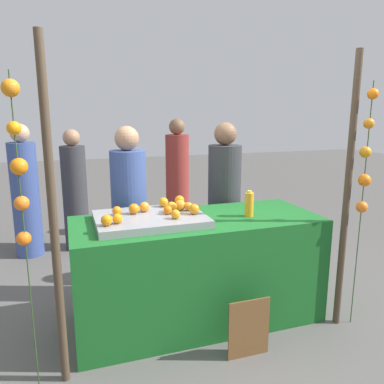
% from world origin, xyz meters
% --- Properties ---
extents(ground_plane, '(24.00, 24.00, 0.00)m').
position_xyz_m(ground_plane, '(0.00, 0.00, 0.00)').
color(ground_plane, '#565451').
extents(stall_counter, '(2.10, 0.84, 0.92)m').
position_xyz_m(stall_counter, '(0.00, 0.00, 0.46)').
color(stall_counter, '#196023').
rests_on(stall_counter, ground_plane).
extents(orange_tray, '(0.88, 0.65, 0.06)m').
position_xyz_m(orange_tray, '(-0.41, 0.02, 0.95)').
color(orange_tray, gray).
rests_on(orange_tray, stall_counter).
extents(orange_0, '(0.08, 0.08, 0.08)m').
position_xyz_m(orange_0, '(-0.69, -0.13, 1.02)').
color(orange_0, orange).
rests_on(orange_0, orange_tray).
extents(orange_1, '(0.09, 0.09, 0.09)m').
position_xyz_m(orange_1, '(-0.08, 0.27, 1.03)').
color(orange_1, orange).
rests_on(orange_1, orange_tray).
extents(orange_2, '(0.09, 0.09, 0.09)m').
position_xyz_m(orange_2, '(-0.21, 0.06, 1.03)').
color(orange_2, orange).
rests_on(orange_2, orange_tray).
extents(orange_3, '(0.07, 0.07, 0.07)m').
position_xyz_m(orange_3, '(-0.26, 0.01, 1.02)').
color(orange_3, orange).
rests_on(orange_3, orange_tray).
extents(orange_4, '(0.08, 0.08, 0.08)m').
position_xyz_m(orange_4, '(-0.43, 0.14, 1.03)').
color(orange_4, orange).
rests_on(orange_4, orange_tray).
extents(orange_5, '(0.09, 0.09, 0.09)m').
position_xyz_m(orange_5, '(-0.52, 0.10, 1.03)').
color(orange_5, orange).
rests_on(orange_5, orange_tray).
extents(orange_6, '(0.07, 0.07, 0.07)m').
position_xyz_m(orange_6, '(-0.66, 0.11, 1.02)').
color(orange_6, orange).
rests_on(orange_6, orange_tray).
extents(orange_7, '(0.07, 0.07, 0.07)m').
position_xyz_m(orange_7, '(-0.24, -0.14, 1.02)').
color(orange_7, orange).
rests_on(orange_7, orange_tray).
extents(orange_8, '(0.09, 0.09, 0.09)m').
position_xyz_m(orange_8, '(-0.77, -0.16, 1.03)').
color(orange_8, orange).
rests_on(orange_8, orange_tray).
extents(orange_9, '(0.09, 0.09, 0.09)m').
position_xyz_m(orange_9, '(-0.05, -0.06, 1.03)').
color(orange_9, orange).
rests_on(orange_9, orange_tray).
extents(orange_10, '(0.08, 0.08, 0.08)m').
position_xyz_m(orange_10, '(-0.23, 0.26, 1.02)').
color(orange_10, orange).
rests_on(orange_10, orange_tray).
extents(orange_11, '(0.07, 0.07, 0.07)m').
position_xyz_m(orange_11, '(-0.06, 0.06, 1.02)').
color(orange_11, orange).
rests_on(orange_11, orange_tray).
extents(orange_12, '(0.09, 0.09, 0.09)m').
position_xyz_m(orange_12, '(-0.13, 0.09, 1.03)').
color(orange_12, orange).
rests_on(orange_12, orange_tray).
extents(juice_bottle, '(0.08, 0.08, 0.23)m').
position_xyz_m(juice_bottle, '(0.44, -0.07, 1.03)').
color(juice_bottle, orange).
rests_on(juice_bottle, stall_counter).
extents(chalkboard_sign, '(0.33, 0.03, 0.47)m').
position_xyz_m(chalkboard_sign, '(0.18, -0.63, 0.22)').
color(chalkboard_sign, brown).
rests_on(chalkboard_sign, ground_plane).
extents(vendor_left, '(0.34, 0.34, 1.68)m').
position_xyz_m(vendor_left, '(-0.48, 0.63, 0.78)').
color(vendor_left, '#384C8C').
rests_on(vendor_left, ground_plane).
extents(vendor_right, '(0.34, 0.34, 1.70)m').
position_xyz_m(vendor_right, '(0.53, 0.65, 0.79)').
color(vendor_right, '#333338').
rests_on(vendor_right, ground_plane).
extents(crowd_person_0, '(0.32, 0.32, 1.59)m').
position_xyz_m(crowd_person_0, '(-0.94, 2.19, 0.74)').
color(crowd_person_0, '#333338').
rests_on(crowd_person_0, ground_plane).
extents(crowd_person_1, '(0.33, 0.33, 1.67)m').
position_xyz_m(crowd_person_1, '(-1.53, 2.13, 0.78)').
color(crowd_person_1, '#384C8C').
rests_on(crowd_person_1, ground_plane).
extents(crowd_person_2, '(0.34, 0.34, 1.71)m').
position_xyz_m(crowd_person_2, '(0.53, 2.40, 0.79)').
color(crowd_person_2, maroon).
rests_on(crowd_person_2, ground_plane).
extents(canopy_post_left, '(0.06, 0.06, 2.28)m').
position_xyz_m(canopy_post_left, '(-1.13, -0.46, 1.14)').
color(canopy_post_left, '#473828').
rests_on(canopy_post_left, ground_plane).
extents(canopy_post_right, '(0.06, 0.06, 2.28)m').
position_xyz_m(canopy_post_right, '(1.13, -0.46, 1.14)').
color(canopy_post_right, '#473828').
rests_on(canopy_post_right, ground_plane).
extents(garland_strand_left, '(0.11, 0.11, 2.05)m').
position_xyz_m(garland_strand_left, '(-1.30, -0.48, 1.51)').
color(garland_strand_left, '#2D4C23').
rests_on(garland_strand_left, ground_plane).
extents(garland_strand_right, '(0.11, 0.11, 2.05)m').
position_xyz_m(garland_strand_right, '(1.25, -0.51, 1.43)').
color(garland_strand_right, '#2D4C23').
rests_on(garland_strand_right, ground_plane).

